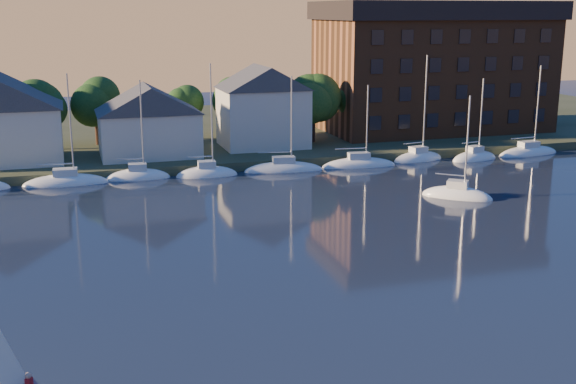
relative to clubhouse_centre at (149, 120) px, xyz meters
name	(u,v)px	position (x,y,z in m)	size (l,w,h in m)	color
shoreline_land	(179,136)	(6.00, 18.00, -5.13)	(160.00, 50.00, 2.00)	#323B22
wooden_dock	(210,169)	(6.00, -5.00, -5.13)	(120.00, 3.00, 1.00)	brown
clubhouse_centre	(149,120)	(0.00, 0.00, 0.00)	(11.55, 8.40, 8.08)	beige
clubhouse_east	(263,105)	(14.00, 2.00, 0.87)	(10.50, 8.40, 9.80)	beige
condo_block	(433,66)	(40.00, 7.95, 4.66)	(31.00, 17.00, 17.40)	brown
tree_line	(207,94)	(8.00, 6.00, 2.04)	(93.40, 5.40, 8.90)	#3B241A
moored_fleet	(216,174)	(6.00, -8.00, -5.03)	(87.50, 2.40, 12.05)	white
drifting_sailboat_right	(457,197)	(25.89, -24.13, -5.04)	(6.57, 5.98, 10.76)	white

